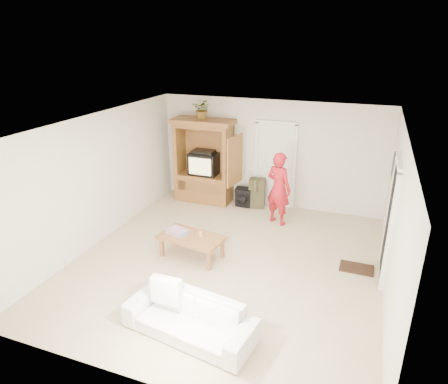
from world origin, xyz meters
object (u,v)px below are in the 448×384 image
at_px(armoire, 205,166).
at_px(sofa, 190,318).
at_px(coffee_table, 192,239).
at_px(man, 279,189).

height_order(armoire, sofa, armoire).
bearing_deg(coffee_table, man, 68.01).
relative_size(sofa, coffee_table, 1.47).
distance_m(man, sofa, 4.06).
distance_m(armoire, sofa, 5.04).
relative_size(man, coffee_table, 1.29).
bearing_deg(man, sofa, 108.98).
height_order(armoire, man, armoire).
xyz_separation_m(sofa, coffee_table, (-0.87, 1.96, 0.11)).
bearing_deg(coffee_table, armoire, 115.66).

